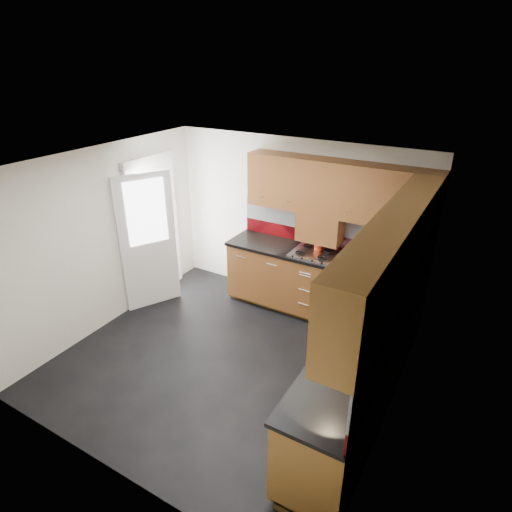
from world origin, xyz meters
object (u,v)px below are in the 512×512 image
Objects in this scene: gas_hob at (314,253)px; utensil_pot at (318,244)px; food_processor at (389,288)px; toaster at (361,252)px.

utensil_pot is at bearing 92.97° from gas_hob.
gas_hob is 1.52× the size of utensil_pot.
gas_hob is 1.36m from food_processor.
utensil_pot reaches higher than toaster.
toaster reaches higher than gas_hob.
food_processor reaches higher than toaster.
gas_hob is 0.61m from toaster.
utensil_pot is 1.21× the size of food_processor.
food_processor is (1.17, -0.83, 0.06)m from utensil_pot.
gas_hob is 1.85× the size of food_processor.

